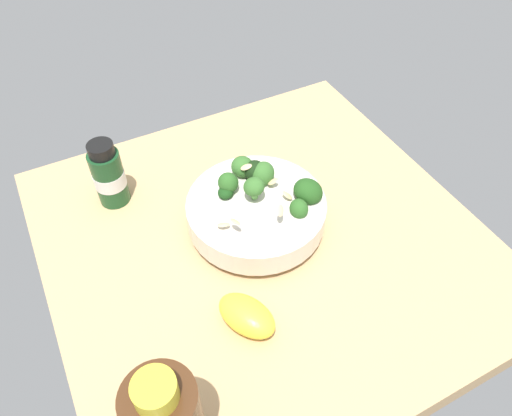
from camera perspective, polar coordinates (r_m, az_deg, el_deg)
name	(u,v)px	position (r cm, az deg, el deg)	size (l,w,h in cm)	color
ground_plane	(263,246)	(75.89, 0.87, -4.44)	(62.95, 62.95, 4.63)	tan
bowl_of_broccoli	(257,208)	(73.00, 0.15, 0.03)	(20.72, 21.14, 9.60)	silver
lemon_wedge	(247,315)	(64.20, -1.09, -12.43)	(8.40, 5.06, 3.65)	yellow
bottle_short	(109,175)	(78.98, -16.82, 3.67)	(4.94, 4.94, 11.38)	#194723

